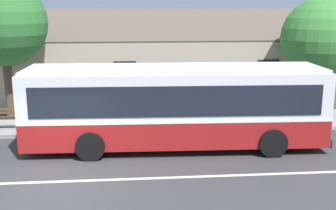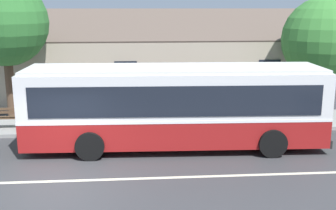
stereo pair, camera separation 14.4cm
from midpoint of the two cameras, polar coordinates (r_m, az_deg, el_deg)
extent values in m
plane|color=#38383A|center=(13.30, -14.70, -10.01)|extent=(300.00, 300.00, 0.00)
cube|color=gray|center=(18.89, -11.80, -2.64)|extent=(60.00, 3.00, 0.15)
cube|color=beige|center=(13.30, -14.70, -9.99)|extent=(60.00, 0.16, 0.01)
cube|color=tan|center=(25.96, -5.88, 5.54)|extent=(20.71, 10.06, 3.40)
cube|color=brown|center=(23.24, -6.10, 10.75)|extent=(21.31, 5.08, 1.69)
cube|color=brown|center=(28.27, -5.95, 11.19)|extent=(21.31, 5.08, 1.69)
cube|color=tan|center=(27.42, -18.37, 13.20)|extent=(0.70, 0.70, 1.20)
cube|color=black|center=(20.93, -6.04, 4.15)|extent=(1.10, 0.06, 1.30)
cube|color=black|center=(22.03, 13.21, 4.33)|extent=(1.10, 0.06, 1.30)
cube|color=#4C3323|center=(21.25, 2.42, 2.10)|extent=(1.00, 0.06, 2.10)
cube|color=maroon|center=(15.65, 0.65, -3.04)|extent=(10.88, 2.86, 0.98)
cube|color=white|center=(15.51, 0.66, -1.13)|extent=(10.90, 2.88, 0.10)
cube|color=silver|center=(15.33, 0.66, 1.86)|extent=(10.88, 2.86, 1.55)
cube|color=silver|center=(15.18, 0.67, 4.96)|extent=(10.66, 2.72, 0.12)
cube|color=black|center=(16.59, 0.37, 2.39)|extent=(9.93, 0.36, 1.05)
cube|color=black|center=(14.11, 1.01, 0.45)|extent=(9.93, 0.36, 1.05)
cube|color=black|center=(16.61, 19.67, 1.62)|extent=(0.11, 2.20, 1.05)
cube|color=black|center=(16.49, 19.87, 4.13)|extent=(0.10, 1.75, 0.24)
cube|color=black|center=(17.00, 19.31, -3.75)|extent=(0.16, 2.50, 0.28)
cube|color=#B21919|center=(16.85, -4.23, -1.89)|extent=(3.02, 0.13, 0.68)
cube|color=black|center=(17.49, 14.28, 0.49)|extent=(0.90, 0.06, 2.28)
cylinder|color=black|center=(17.45, 11.42, -2.49)|extent=(1.01, 0.31, 1.00)
cylinder|color=black|center=(15.15, 13.76, -5.03)|extent=(1.01, 0.31, 1.00)
cylinder|color=black|center=(17.01, -9.69, -2.82)|extent=(1.01, 0.31, 1.00)
cylinder|color=black|center=(14.64, -10.75, -5.52)|extent=(1.01, 0.31, 1.00)
cube|color=brown|center=(18.93, -20.74, -1.55)|extent=(1.83, 0.10, 0.04)
cube|color=brown|center=(18.80, -20.86, -1.66)|extent=(1.83, 0.10, 0.04)
cube|color=brown|center=(18.66, -20.97, -1.77)|extent=(1.83, 0.10, 0.04)
cube|color=brown|center=(18.48, -21.15, -0.97)|extent=(1.83, 0.04, 0.10)
cube|color=brown|center=(18.44, -21.19, -0.55)|extent=(1.83, 0.04, 0.10)
cube|color=black|center=(18.67, -18.64, -2.29)|extent=(0.08, 0.43, 0.45)
cube|color=brown|center=(18.41, -5.58, -1.13)|extent=(1.57, 0.10, 0.04)
cube|color=brown|center=(18.27, -5.58, -1.24)|extent=(1.57, 0.10, 0.04)
cube|color=brown|center=(18.13, -5.58, -1.36)|extent=(1.57, 0.10, 0.04)
cube|color=brown|center=(17.94, -5.61, -0.53)|extent=(1.57, 0.04, 0.10)
cube|color=brown|center=(17.90, -5.62, -0.10)|extent=(1.57, 0.04, 0.10)
cube|color=black|center=(18.33, -3.60, -1.88)|extent=(0.08, 0.43, 0.45)
cube|color=black|center=(18.35, -7.53, -1.96)|extent=(0.08, 0.43, 0.45)
cylinder|color=#4C3828|center=(21.43, 19.53, 1.82)|extent=(0.38, 0.38, 2.38)
sphere|color=#387A33|center=(21.11, 20.05, 8.39)|extent=(3.92, 3.92, 3.92)
sphere|color=#387A33|center=(21.64, 20.12, 6.92)|extent=(2.52, 2.52, 2.52)
cylinder|color=#4C3828|center=(20.55, -20.92, 2.39)|extent=(0.40, 0.40, 3.19)
sphere|color=#2D6B2D|center=(20.25, -21.59, 10.30)|extent=(3.83, 3.83, 3.83)
sphere|color=#2D6B2D|center=(20.04, -21.40, 8.64)|extent=(2.36, 2.36, 2.36)
cylinder|color=gray|center=(18.98, 18.01, 1.03)|extent=(0.07, 0.07, 2.40)
cube|color=#1959A5|center=(18.79, 18.24, 3.85)|extent=(0.36, 0.03, 0.48)
camera|label=1|loc=(0.07, -90.25, -0.06)|focal=45.00mm
camera|label=2|loc=(0.07, 89.75, 0.06)|focal=45.00mm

